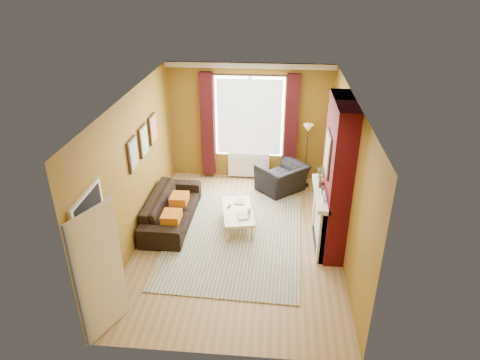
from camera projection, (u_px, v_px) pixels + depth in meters
The scene contains 12 objects.
ground at pixel (239, 239), 8.27m from camera, with size 5.50×5.50×0.00m, color olive.
room_walls at pixel (275, 169), 7.83m from camera, with size 3.82×5.54×2.83m.
striped_rug at pixel (235, 236), 8.32m from camera, with size 2.67×3.61×0.02m.
sofa at pixel (172, 208), 8.69m from camera, with size 2.12×0.83×0.62m, color black.
armchair at pixel (282, 178), 9.88m from camera, with size 1.01×0.88×0.65m, color black.
coffee_table at pixel (238, 212), 8.49m from camera, with size 0.78×1.24×0.39m.
wicker_stool at pixel (266, 183), 9.93m from camera, with size 0.32×0.32×0.38m.
floor_lamp at pixel (307, 138), 9.70m from camera, with size 0.27×0.27×1.54m.
book_a at pixel (237, 217), 8.23m from camera, with size 0.20×0.27×0.03m, color #999999.
book_b at pixel (235, 201), 8.79m from camera, with size 0.20×0.28×0.02m, color #999999.
mug at pixel (249, 211), 8.35m from camera, with size 0.09×0.09×0.09m, color #999999.
tv_remote at pixel (229, 206), 8.60m from camera, with size 0.07×0.15×0.02m.
Camera 1 is at (0.63, -6.82, 4.76)m, focal length 32.00 mm.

